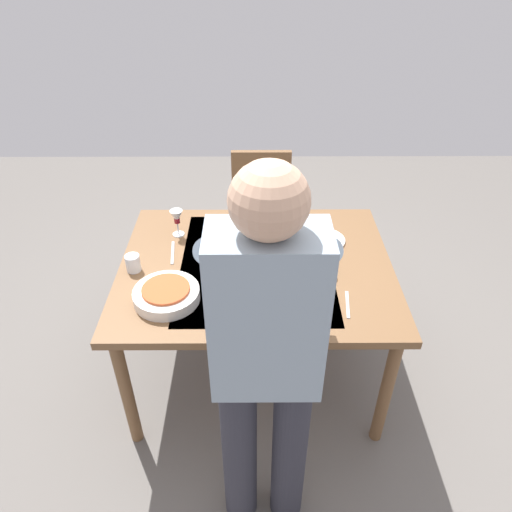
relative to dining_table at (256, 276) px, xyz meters
name	(u,v)px	position (x,y,z in m)	size (l,w,h in m)	color
ground_plane	(256,366)	(0.00, 0.00, -0.68)	(6.00, 6.00, 0.00)	#66605B
dining_table	(256,276)	(0.00, 0.00, 0.00)	(1.36, 1.08, 0.76)	brown
chair_near	(261,210)	(-0.04, -0.92, -0.16)	(0.40, 0.40, 0.91)	#523019
person_server	(266,358)	(-0.03, 0.80, 0.28)	(0.42, 0.61, 1.69)	#2D2D38
wine_bottle	(214,257)	(0.20, 0.09, 0.18)	(0.07, 0.07, 0.30)	black
wine_glass_left	(322,253)	(-0.32, 0.05, 0.18)	(0.07, 0.07, 0.15)	white
wine_glass_right	(177,218)	(0.42, -0.27, 0.18)	(0.07, 0.07, 0.15)	white
water_cup_near_left	(216,228)	(0.21, -0.27, 0.12)	(0.08, 0.08, 0.09)	silver
water_cup_near_right	(274,232)	(-0.09, -0.22, 0.12)	(0.07, 0.07, 0.10)	silver
water_cup_far_left	(266,303)	(-0.04, 0.35, 0.12)	(0.07, 0.07, 0.09)	silver
water_cup_far_right	(133,263)	(0.60, 0.05, 0.12)	(0.07, 0.07, 0.09)	silver
serving_bowl_pasta	(166,294)	(0.41, 0.27, 0.11)	(0.30, 0.30, 0.07)	white
dinner_plate_near	(260,268)	(-0.02, 0.04, 0.08)	(0.23, 0.23, 0.01)	white
dinner_plate_far	(323,240)	(-0.36, -0.21, 0.08)	(0.23, 0.23, 0.01)	white
table_knife	(173,253)	(0.43, -0.10, 0.08)	(0.01, 0.20, 0.01)	silver
table_fork	(348,304)	(-0.41, 0.31, 0.08)	(0.01, 0.18, 0.01)	silver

